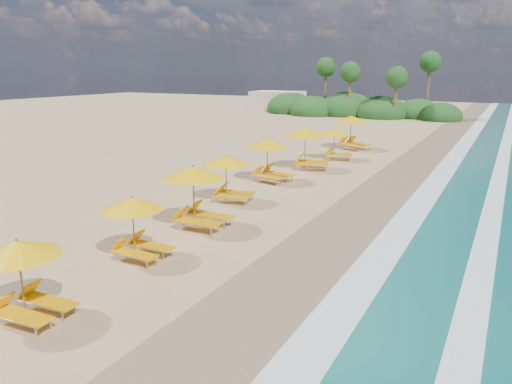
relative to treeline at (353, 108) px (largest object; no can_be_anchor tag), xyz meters
The scene contains 13 objects.
ground 46.60m from the treeline, 77.68° to the right, with size 160.00×160.00×0.00m, color tan.
wet_sand 47.61m from the treeline, 72.97° to the right, with size 4.00×160.00×0.01m, color #8D7254.
surf_foam 48.47m from the treeline, 69.92° to the right, with size 4.00×160.00×0.01m.
station_2 55.92m from the treeline, 80.99° to the right, with size 2.35×2.20×2.10m.
station_3 51.59m from the treeline, 80.58° to the right, with size 2.24×2.06×2.09m.
station_4 48.05m from the treeline, 79.99° to the right, with size 2.68×2.48×2.47m.
station_5 44.09m from the treeline, 80.27° to the right, with size 2.71×2.61×2.21m.
station_6 39.59m from the treeline, 79.40° to the right, with size 2.92×2.80×2.41m.
station_7 35.65m from the treeline, 77.27° to the right, with size 3.30×3.22×2.60m.
station_8 31.98m from the treeline, 74.90° to the right, with size 2.81×2.78×2.17m.
station_9 27.30m from the treeline, 72.97° to the right, with size 3.42×3.39×2.61m.
treeline is the anchor object (origin of this frame).
beach_building 12.32m from the treeline, 168.35° to the left, with size 7.00×5.00×2.80m, color beige.
Camera 1 is at (8.89, -16.70, 6.05)m, focal length 33.97 mm.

